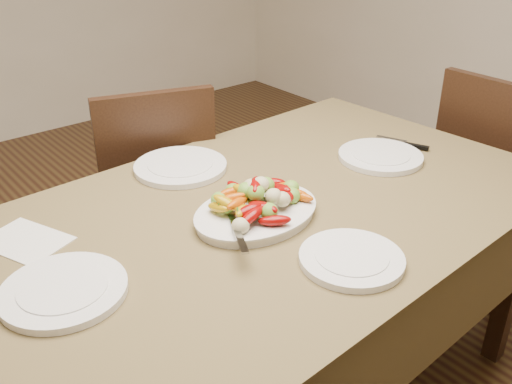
{
  "coord_description": "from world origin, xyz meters",
  "views": [
    {
      "loc": [
        -0.79,
        -0.99,
        1.54
      ],
      "look_at": [
        0.09,
        0.07,
        0.82
      ],
      "focal_mm": 40.0,
      "sensor_mm": 36.0,
      "label": 1
    }
  ],
  "objects": [
    {
      "name": "serving_spoon",
      "position": [
        0.0,
        0.0,
        0.81
      ],
      "size": [
        0.27,
        0.19,
        0.03
      ],
      "primitive_type": null,
      "rotation": [
        0.0,
        0.0,
        -0.49
      ],
      "color": "#9EA0A8",
      "rests_on": "serving_platter"
    },
    {
      "name": "plate_right",
      "position": [
        0.63,
        0.08,
        0.77
      ],
      "size": [
        0.28,
        0.28,
        0.02
      ],
      "primitive_type": "cylinder",
      "color": "white",
      "rests_on": "dining_table"
    },
    {
      "name": "chair_far",
      "position": [
        0.18,
        0.84,
        0.47
      ],
      "size": [
        0.53,
        0.53,
        0.95
      ],
      "primitive_type": null,
      "rotation": [
        0.0,
        0.0,
        2.82
      ],
      "color": "black",
      "rests_on": "ground"
    },
    {
      "name": "chair_right",
      "position": [
        1.34,
        -0.01,
        0.47
      ],
      "size": [
        0.43,
        0.43,
        0.95
      ],
      "primitive_type": null,
      "rotation": [
        0.0,
        0.0,
        1.55
      ],
      "color": "black",
      "rests_on": "ground"
    },
    {
      "name": "plate_far",
      "position": [
        0.07,
        0.44,
        0.77
      ],
      "size": [
        0.3,
        0.3,
        0.02
      ],
      "primitive_type": "cylinder",
      "color": "white",
      "rests_on": "dining_table"
    },
    {
      "name": "menu_card",
      "position": [
        -0.46,
        0.32,
        0.76
      ],
      "size": [
        0.22,
        0.25,
        0.0
      ],
      "primitive_type": "cube",
      "rotation": [
        0.0,
        0.0,
        0.38
      ],
      "color": "silver",
      "rests_on": "dining_table"
    },
    {
      "name": "serving_platter",
      "position": [
        0.06,
        0.04,
        0.77
      ],
      "size": [
        0.37,
        0.28,
        0.02
      ],
      "primitive_type": "ellipsoid",
      "rotation": [
        0.0,
        0.0,
        0.05
      ],
      "color": "white",
      "rests_on": "dining_table"
    },
    {
      "name": "plate_left",
      "position": [
        -0.47,
        0.06,
        0.77
      ],
      "size": [
        0.28,
        0.28,
        0.02
      ],
      "primitive_type": "cylinder",
      "color": "white",
      "rests_on": "dining_table"
    },
    {
      "name": "dining_table",
      "position": [
        0.09,
        0.07,
        0.38
      ],
      "size": [
        1.89,
        1.12,
        0.76
      ],
      "primitive_type": "cube",
      "rotation": [
        0.0,
        0.0,
        0.05
      ],
      "color": "brown",
      "rests_on": "ground"
    },
    {
      "name": "table_knife",
      "position": [
        0.79,
        0.1,
        0.76
      ],
      "size": [
        0.09,
        0.19,
        0.01
      ],
      "primitive_type": null,
      "rotation": [
        0.0,
        0.0,
        0.38
      ],
      "color": "#9EA0A8",
      "rests_on": "dining_table"
    },
    {
      "name": "plate_near",
      "position": [
        0.11,
        -0.27,
        0.77
      ],
      "size": [
        0.25,
        0.25,
        0.02
      ],
      "primitive_type": "cylinder",
      "color": "white",
      "rests_on": "dining_table"
    },
    {
      "name": "roasted_vegetables",
      "position": [
        0.06,
        0.04,
        0.83
      ],
      "size": [
        0.3,
        0.21,
        0.09
      ],
      "primitive_type": null,
      "rotation": [
        0.0,
        0.0,
        0.05
      ],
      "color": "#770504",
      "rests_on": "serving_platter"
    }
  ]
}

